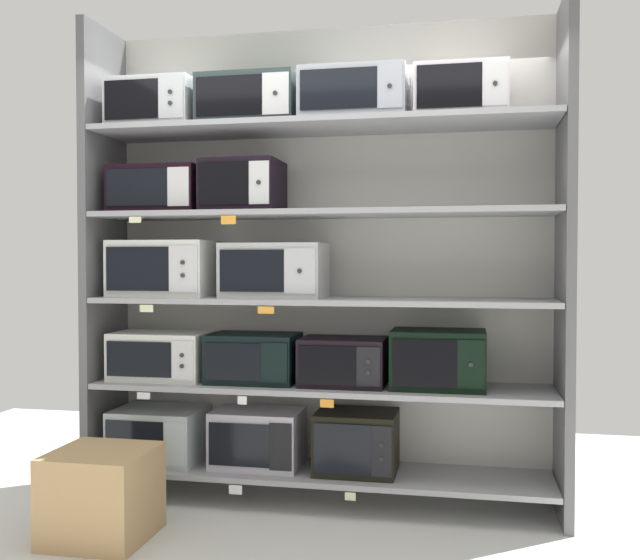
{
  "coord_description": "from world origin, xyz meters",
  "views": [
    {
      "loc": [
        0.81,
        -4.01,
        1.37
      ],
      "look_at": [
        0.0,
        0.0,
        1.26
      ],
      "focal_mm": 41.09,
      "sensor_mm": 36.0,
      "label": 1
    }
  ],
  "objects_px": {
    "microwave_0": "(159,435)",
    "microwave_6": "(438,359)",
    "microwave_11": "(156,106)",
    "microwave_9": "(159,190)",
    "shipping_carton": "(102,494)",
    "microwave_2": "(356,442)",
    "microwave_10": "(243,186)",
    "microwave_1": "(257,438)",
    "microwave_8": "(275,270)",
    "microwave_4": "(254,358)",
    "microwave_14": "(461,93)",
    "microwave_5": "(344,361)",
    "microwave_13": "(356,97)",
    "microwave_3": "(162,355)",
    "microwave_7": "(164,268)",
    "microwave_12": "(250,101)"
  },
  "relations": [
    {
      "from": "microwave_13",
      "to": "microwave_7",
      "type": "bearing_deg",
      "value": 180.0
    },
    {
      "from": "shipping_carton",
      "to": "microwave_11",
      "type": "bearing_deg",
      "value": 92.08
    },
    {
      "from": "microwave_3",
      "to": "microwave_2",
      "type": "bearing_deg",
      "value": -0.02
    },
    {
      "from": "microwave_2",
      "to": "microwave_8",
      "type": "distance_m",
      "value": 1.06
    },
    {
      "from": "microwave_5",
      "to": "microwave_13",
      "type": "xyz_separation_m",
      "value": [
        0.07,
        0.0,
        1.46
      ]
    },
    {
      "from": "microwave_2",
      "to": "microwave_6",
      "type": "height_order",
      "value": "microwave_6"
    },
    {
      "from": "microwave_1",
      "to": "microwave_6",
      "type": "xyz_separation_m",
      "value": [
        1.02,
        -0.0,
        0.48
      ]
    },
    {
      "from": "microwave_0",
      "to": "microwave_11",
      "type": "height_order",
      "value": "microwave_11"
    },
    {
      "from": "microwave_1",
      "to": "microwave_11",
      "type": "bearing_deg",
      "value": -179.98
    },
    {
      "from": "microwave_0",
      "to": "microwave_5",
      "type": "height_order",
      "value": "microwave_5"
    },
    {
      "from": "microwave_11",
      "to": "microwave_8",
      "type": "bearing_deg",
      "value": 0.02
    },
    {
      "from": "microwave_6",
      "to": "microwave_11",
      "type": "bearing_deg",
      "value": -180.0
    },
    {
      "from": "microwave_6",
      "to": "microwave_9",
      "type": "bearing_deg",
      "value": 180.0
    },
    {
      "from": "microwave_6",
      "to": "microwave_11",
      "type": "xyz_separation_m",
      "value": [
        -1.63,
        -0.0,
        1.44
      ]
    },
    {
      "from": "microwave_0",
      "to": "microwave_6",
      "type": "relative_size",
      "value": 1.0
    },
    {
      "from": "microwave_9",
      "to": "shipping_carton",
      "type": "xyz_separation_m",
      "value": [
        0.01,
        -0.73,
        -1.56
      ]
    },
    {
      "from": "microwave_3",
      "to": "microwave_11",
      "type": "distance_m",
      "value": 1.46
    },
    {
      "from": "microwave_9",
      "to": "microwave_11",
      "type": "height_order",
      "value": "microwave_11"
    },
    {
      "from": "microwave_10",
      "to": "microwave_13",
      "type": "relative_size",
      "value": 0.74
    },
    {
      "from": "microwave_6",
      "to": "microwave_13",
      "type": "bearing_deg",
      "value": 179.99
    },
    {
      "from": "microwave_2",
      "to": "microwave_10",
      "type": "distance_m",
      "value": 1.58
    },
    {
      "from": "microwave_0",
      "to": "microwave_11",
      "type": "xyz_separation_m",
      "value": [
        -0.0,
        -0.0,
        1.93
      ]
    },
    {
      "from": "microwave_9",
      "to": "shipping_carton",
      "type": "bearing_deg",
      "value": -88.97
    },
    {
      "from": "microwave_4",
      "to": "microwave_6",
      "type": "height_order",
      "value": "microwave_6"
    },
    {
      "from": "microwave_0",
      "to": "microwave_1",
      "type": "bearing_deg",
      "value": 0.02
    },
    {
      "from": "microwave_12",
      "to": "microwave_9",
      "type": "bearing_deg",
      "value": -180.0
    },
    {
      "from": "microwave_4",
      "to": "microwave_14",
      "type": "height_order",
      "value": "microwave_14"
    },
    {
      "from": "microwave_10",
      "to": "microwave_12",
      "type": "bearing_deg",
      "value": 0.2
    },
    {
      "from": "microwave_1",
      "to": "microwave_3",
      "type": "distance_m",
      "value": 0.74
    },
    {
      "from": "microwave_3",
      "to": "shipping_carton",
      "type": "bearing_deg",
      "value": -90.03
    },
    {
      "from": "microwave_10",
      "to": "microwave_11",
      "type": "xyz_separation_m",
      "value": [
        -0.53,
        0.0,
        0.48
      ]
    },
    {
      "from": "microwave_1",
      "to": "microwave_7",
      "type": "bearing_deg",
      "value": -179.99
    },
    {
      "from": "microwave_2",
      "to": "microwave_13",
      "type": "bearing_deg",
      "value": 178.63
    },
    {
      "from": "microwave_9",
      "to": "microwave_10",
      "type": "height_order",
      "value": "microwave_10"
    },
    {
      "from": "microwave_6",
      "to": "microwave_14",
      "type": "height_order",
      "value": "microwave_14"
    },
    {
      "from": "microwave_1",
      "to": "microwave_8",
      "type": "relative_size",
      "value": 0.88
    },
    {
      "from": "microwave_5",
      "to": "microwave_6",
      "type": "height_order",
      "value": "microwave_6"
    },
    {
      "from": "microwave_7",
      "to": "microwave_12",
      "type": "xyz_separation_m",
      "value": [
        0.53,
        -0.0,
        0.95
      ]
    },
    {
      "from": "microwave_10",
      "to": "microwave_14",
      "type": "distance_m",
      "value": 1.31
    },
    {
      "from": "microwave_13",
      "to": "microwave_8",
      "type": "bearing_deg",
      "value": 179.99
    },
    {
      "from": "microwave_4",
      "to": "microwave_13",
      "type": "xyz_separation_m",
      "value": [
        0.59,
        -0.0,
        1.46
      ]
    },
    {
      "from": "microwave_4",
      "to": "microwave_14",
      "type": "relative_size",
      "value": 1.02
    },
    {
      "from": "microwave_5",
      "to": "microwave_6",
      "type": "relative_size",
      "value": 0.93
    },
    {
      "from": "microwave_4",
      "to": "microwave_8",
      "type": "bearing_deg",
      "value": -0.02
    },
    {
      "from": "microwave_1",
      "to": "microwave_8",
      "type": "distance_m",
      "value": 0.97
    },
    {
      "from": "microwave_2",
      "to": "microwave_5",
      "type": "bearing_deg",
      "value": 179.94
    },
    {
      "from": "microwave_6",
      "to": "microwave_13",
      "type": "relative_size",
      "value": 0.88
    },
    {
      "from": "microwave_11",
      "to": "microwave_14",
      "type": "bearing_deg",
      "value": -0.0
    },
    {
      "from": "microwave_1",
      "to": "microwave_10",
      "type": "height_order",
      "value": "microwave_10"
    },
    {
      "from": "microwave_6",
      "to": "microwave_14",
      "type": "xyz_separation_m",
      "value": [
        0.11,
        -0.0,
        1.43
      ]
    }
  ]
}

